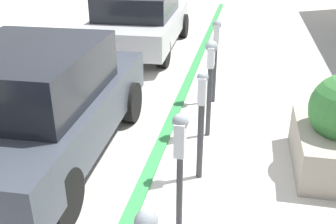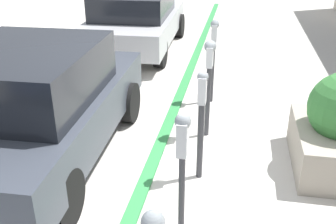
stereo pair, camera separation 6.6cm
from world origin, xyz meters
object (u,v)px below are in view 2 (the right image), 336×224
parking_meter_farthest (214,45)px  parking_meter_middle (201,113)px  parking_meter_fourth (209,69)px  parked_car_middle (34,104)px  parking_meter_second (182,156)px  parked_car_rear (136,20)px

parking_meter_farthest → parking_meter_middle: bearing=-178.9°
parking_meter_fourth → parked_car_middle: parked_car_middle is taller
parking_meter_second → parked_car_rear: parking_meter_second is taller
parking_meter_middle → parking_meter_fourth: bearing=0.6°
parking_meter_second → parking_meter_middle: bearing=-2.1°
parked_car_rear → parking_meter_middle: bearing=-159.9°
parking_meter_fourth → parking_meter_farthest: size_ratio=0.99×
parking_meter_second → parking_meter_farthest: size_ratio=0.98×
parking_meter_farthest → parked_car_middle: (-2.28, 2.09, -0.25)m
parking_meter_fourth → parked_car_middle: (-1.02, 2.12, -0.24)m
parking_meter_fourth → parked_car_middle: 2.36m
parking_meter_second → parking_meter_middle: 1.21m
parked_car_middle → parked_car_rear: 5.31m
parking_meter_second → parked_car_rear: bearing=17.9°
parking_meter_farthest → parked_car_rear: size_ratio=0.32×
parking_meter_middle → parking_meter_fourth: size_ratio=0.96×
parking_meter_middle → parking_meter_fourth: parking_meter_fourth is taller
parking_meter_middle → parked_car_middle: parked_car_middle is taller
parking_meter_fourth → parking_meter_farthest: 1.26m
parking_meter_farthest → parked_car_middle: bearing=137.6°
parking_meter_fourth → parked_car_rear: parking_meter_fourth is taller
parking_meter_middle → parking_meter_farthest: parking_meter_farthest is taller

